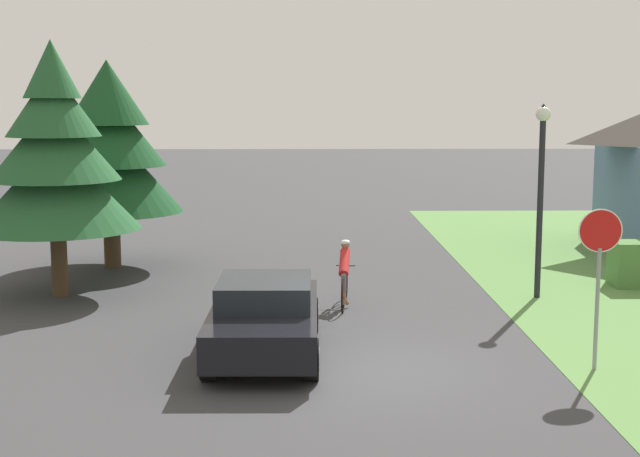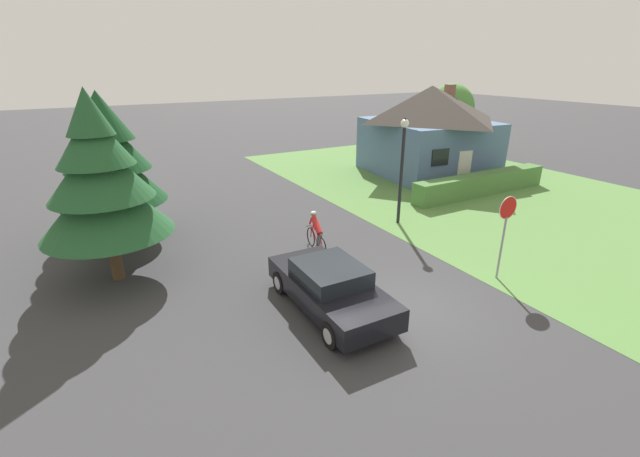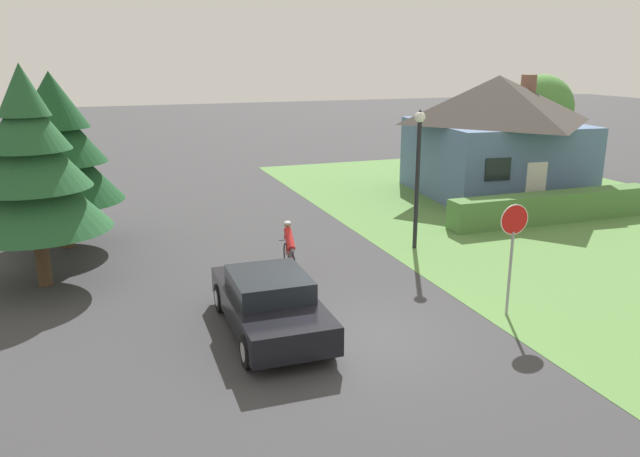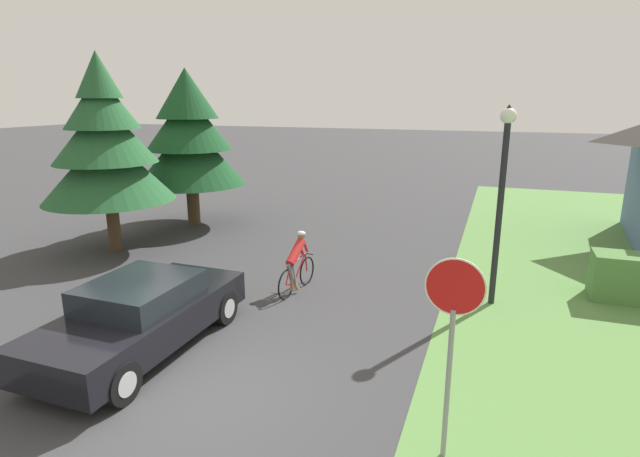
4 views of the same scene
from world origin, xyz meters
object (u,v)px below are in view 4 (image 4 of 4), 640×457
at_px(sedan_left_lane, 141,316).
at_px(stop_sign, 453,320).
at_px(street_lamp, 502,181).
at_px(conifer_tall_near, 105,145).
at_px(conifer_tall_far, 189,136).
at_px(cyclist, 296,264).

relative_size(sedan_left_lane, stop_sign, 1.63).
height_order(street_lamp, conifer_tall_near, conifer_tall_near).
height_order(conifer_tall_near, conifer_tall_far, conifer_tall_near).
bearing_deg(cyclist, stop_sign, -133.31).
distance_m(sedan_left_lane, stop_sign, 5.94).
distance_m(sedan_left_lane, street_lamp, 7.98).
distance_m(cyclist, conifer_tall_far, 8.34).
bearing_deg(cyclist, conifer_tall_far, 57.81).
relative_size(sedan_left_lane, conifer_tall_far, 0.80).
height_order(stop_sign, conifer_tall_near, conifer_tall_near).
xyz_separation_m(stop_sign, conifer_tall_near, (-10.77, 6.05, 1.30)).
bearing_deg(conifer_tall_far, stop_sign, -43.27).
xyz_separation_m(sedan_left_lane, conifer_tall_near, (-5.06, 4.98, 2.59)).
xyz_separation_m(cyclist, stop_sign, (4.09, -4.78, 1.27)).
bearing_deg(street_lamp, conifer_tall_near, 177.84).
bearing_deg(cyclist, conifer_tall_near, 85.43).
bearing_deg(conifer_tall_near, stop_sign, -29.32).
bearing_deg(sedan_left_lane, street_lamp, -52.89).
distance_m(conifer_tall_near, conifer_tall_far, 3.68).
xyz_separation_m(street_lamp, conifer_tall_far, (-10.77, 4.07, 0.43)).
height_order(stop_sign, street_lamp, street_lamp).
bearing_deg(conifer_tall_far, cyclist, -38.34).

